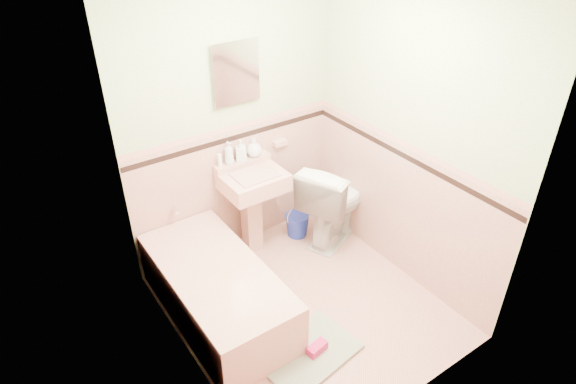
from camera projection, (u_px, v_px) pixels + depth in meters
floor at (305, 306)px, 4.16m from camera, size 2.20×2.20×0.00m
wall_back at (232, 124)px, 4.25m from camera, size 2.50×0.00×2.50m
wall_front at (428, 262)px, 2.73m from camera, size 2.50×0.00×2.50m
wall_left at (176, 226)px, 3.01m from camera, size 0.00×2.50×2.50m
wall_right at (408, 141)px, 3.97m from camera, size 0.00×2.50×2.50m
wainscot_back at (237, 188)px, 4.59m from camera, size 2.00×0.00×2.00m
wainscot_front at (410, 341)px, 3.08m from camera, size 2.00×0.00×2.00m
wainscot_left at (189, 302)px, 3.36m from camera, size 0.00×2.20×2.20m
wainscot_right at (398, 209)px, 4.31m from camera, size 0.00×2.20×2.20m
accent_back at (234, 138)px, 4.31m from camera, size 2.00×0.00×2.00m
accent_front at (422, 278)px, 2.81m from camera, size 2.00×0.00×2.00m
accent_left at (181, 242)px, 3.09m from camera, size 0.00×2.20×2.20m
accent_right at (405, 156)px, 4.03m from camera, size 0.00×2.20×2.20m
cap_back at (233, 128)px, 4.26m from camera, size 2.00×0.00×2.00m
cap_front at (424, 264)px, 2.75m from camera, size 2.00×0.00×2.00m
cap_left at (179, 229)px, 3.03m from camera, size 0.00×2.20×2.20m
cap_right at (406, 145)px, 3.98m from camera, size 0.00×2.20×2.20m
bathtub at (218, 293)px, 3.97m from camera, size 0.70×1.50×0.45m
tub_faucet at (174, 210)px, 4.25m from camera, size 0.04×0.12×0.04m
sink at (255, 214)px, 4.55m from camera, size 0.54×0.48×0.85m
sink_faucet at (244, 157)px, 4.37m from camera, size 0.02×0.02×0.10m
medicine_cabinet at (235, 72)px, 4.01m from camera, size 0.37×0.04×0.47m
soap_dish at (280, 143)px, 4.61m from camera, size 0.13×0.08×0.04m
soap_bottle_left at (229, 153)px, 4.30m from camera, size 0.10×0.10×0.21m
soap_bottle_mid at (241, 150)px, 4.36m from camera, size 0.12×0.12×0.20m
soap_bottle_right at (254, 147)px, 4.43m from camera, size 0.15×0.15×0.17m
tube at (220, 161)px, 4.28m from camera, size 0.04×0.04×0.12m
toilet at (336, 199)px, 4.75m from camera, size 0.96×0.78×0.86m
bucket at (297, 225)px, 4.93m from camera, size 0.30×0.30×0.23m
bath_mat at (308, 354)px, 3.72m from camera, size 0.79×0.59×0.03m
shoe at (317, 348)px, 3.71m from camera, size 0.18×0.11×0.07m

